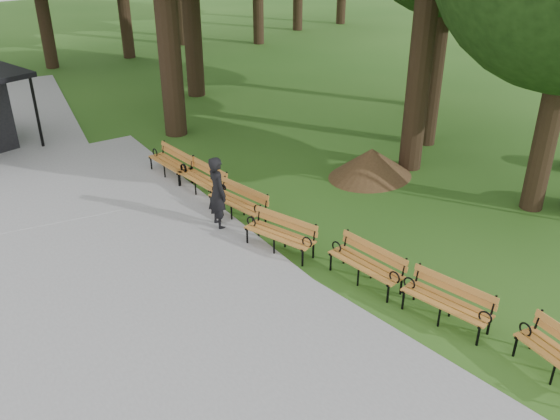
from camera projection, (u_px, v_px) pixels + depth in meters
ground at (313, 274)px, 13.21m from camera, size 100.00×100.00×0.00m
path at (92, 271)px, 13.30m from camera, size 12.00×38.00×0.06m
person at (218, 193)px, 14.78m from camera, size 0.54×0.75×1.92m
dirt_mound at (371, 163)px, 17.83m from camera, size 2.28×2.28×0.91m
bench_1 at (446, 303)px, 11.52m from camera, size 0.99×1.99×0.88m
bench_2 at (365, 265)px, 12.76m from camera, size 0.84×1.96×0.88m
bench_3 at (280, 235)px, 13.92m from camera, size 1.19×2.00×0.88m
bench_4 at (237, 203)px, 15.43m from camera, size 0.97×1.98×0.88m
bench_5 at (202, 180)px, 16.75m from camera, size 0.82×1.95×0.88m
bench_6 at (170, 163)px, 17.83m from camera, size 0.79×1.94×0.88m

